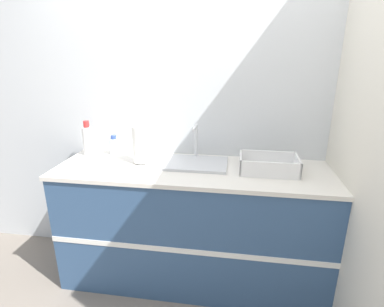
% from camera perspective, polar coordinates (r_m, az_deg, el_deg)
% --- Properties ---
extents(ground_plane, '(12.00, 12.00, 0.00)m').
position_cam_1_polar(ground_plane, '(2.42, -1.01, -26.76)').
color(ground_plane, slate).
extents(wall_back, '(4.36, 0.06, 2.60)m').
position_cam_1_polar(wall_back, '(2.37, 1.43, 8.39)').
color(wall_back, silver).
rests_on(wall_back, ground_plane).
extents(wall_right, '(0.06, 2.61, 2.60)m').
position_cam_1_polar(wall_right, '(2.14, 28.08, 5.10)').
color(wall_right, beige).
rests_on(wall_right, ground_plane).
extents(counter_cabinet, '(1.98, 0.63, 0.94)m').
position_cam_1_polar(counter_cabinet, '(2.36, 0.20, -13.43)').
color(counter_cabinet, '#33517A').
rests_on(counter_cabinet, ground_plane).
extents(sink, '(0.49, 0.32, 0.27)m').
position_cam_1_polar(sink, '(2.21, 0.30, -1.55)').
color(sink, silver).
rests_on(sink, counter_cabinet).
extents(paper_towel_roll, '(0.12, 0.12, 0.28)m').
position_cam_1_polar(paper_towel_roll, '(2.23, -9.76, 1.67)').
color(paper_towel_roll, '#4C4C51').
rests_on(paper_towel_roll, counter_cabinet).
extents(dish_rack, '(0.40, 0.25, 0.11)m').
position_cam_1_polar(dish_rack, '(2.14, 14.34, -2.41)').
color(dish_rack, white).
rests_on(dish_rack, counter_cabinet).
extents(bottle_clear, '(0.08, 0.08, 0.16)m').
position_cam_1_polar(bottle_clear, '(2.50, -14.59, 1.40)').
color(bottle_clear, silver).
rests_on(bottle_clear, counter_cabinet).
extents(bottle_white_spray, '(0.08, 0.08, 0.28)m').
position_cam_1_polar(bottle_white_spray, '(2.53, -19.18, 2.43)').
color(bottle_white_spray, white).
rests_on(bottle_white_spray, counter_cabinet).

